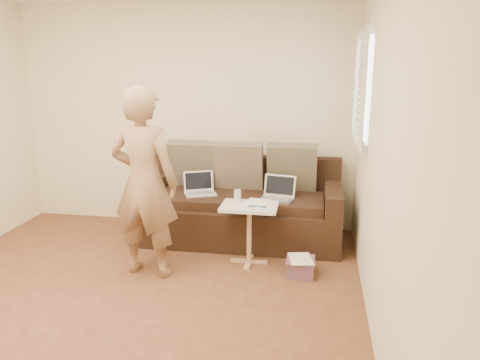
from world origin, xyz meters
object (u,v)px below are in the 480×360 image
at_px(laptop_silver, 276,200).
at_px(drinking_glass, 237,196).
at_px(person, 144,183).
at_px(striped_box, 300,267).
at_px(laptop_white, 200,194).
at_px(sofa, 240,203).
at_px(side_table, 249,234).

bearing_deg(laptop_silver, drinking_glass, -121.19).
height_order(person, striped_box, person).
relative_size(laptop_white, striped_box, 1.27).
bearing_deg(laptop_white, sofa, -15.25).
distance_m(laptop_white, drinking_glass, 0.69).
xyz_separation_m(laptop_silver, person, (-1.13, -0.86, 0.36)).
xyz_separation_m(person, striped_box, (1.42, 0.18, -0.80)).
height_order(laptop_white, side_table, laptop_white).
height_order(laptop_white, person, person).
xyz_separation_m(laptop_silver, side_table, (-0.22, -0.47, -0.22)).
bearing_deg(laptop_white, drinking_glass, -67.73).
height_order(laptop_white, striped_box, laptop_white).
bearing_deg(sofa, laptop_white, -170.30).
xyz_separation_m(drinking_glass, striped_box, (0.65, -0.29, -0.58)).
height_order(laptop_silver, laptop_white, laptop_white).
height_order(sofa, striped_box, sofa).
bearing_deg(laptop_white, side_table, -66.14).
bearing_deg(side_table, drinking_glass, 145.60).
xyz_separation_m(laptop_white, striped_box, (1.14, -0.75, -0.44)).
xyz_separation_m(laptop_white, side_table, (0.63, -0.55, -0.22)).
distance_m(person, drinking_glass, 0.93).
distance_m(laptop_silver, drinking_glass, 0.54).
relative_size(person, striped_box, 6.68).
height_order(sofa, side_table, sofa).
bearing_deg(drinking_glass, person, -148.50).
bearing_deg(side_table, person, -157.00).
height_order(laptop_silver, drinking_glass, drinking_glass).
height_order(laptop_silver, person, person).
distance_m(laptop_white, person, 1.04).
height_order(person, side_table, person).
relative_size(person, drinking_glass, 14.66).
height_order(sofa, laptop_white, sofa).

